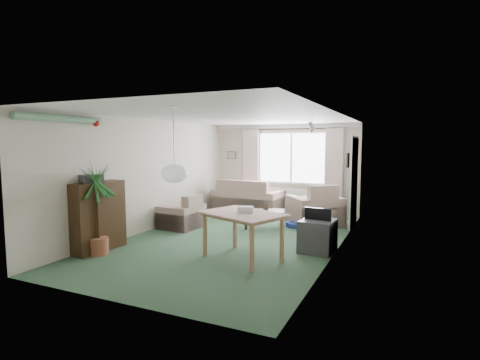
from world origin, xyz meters
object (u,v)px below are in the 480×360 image
at_px(sofa, 249,196).
at_px(tv_cube, 318,236).
at_px(armchair_corner, 315,204).
at_px(coffee_table, 264,219).
at_px(houseplant, 98,209).
at_px(bookshelf, 98,216).
at_px(dining_table, 242,236).
at_px(pet_bed, 297,224).
at_px(armchair_left, 181,211).

bearing_deg(sofa, tv_cube, 134.25).
relative_size(sofa, armchair_corner, 1.70).
xyz_separation_m(coffee_table, houseplant, (-1.85, -3.05, 0.58)).
relative_size(bookshelf, dining_table, 1.02).
bearing_deg(tv_cube, coffee_table, 142.00).
xyz_separation_m(coffee_table, dining_table, (0.47, -2.25, 0.17)).
bearing_deg(coffee_table, tv_cube, -41.55).
height_order(armchair_corner, bookshelf, bookshelf).
bearing_deg(coffee_table, dining_table, -78.20).
bearing_deg(bookshelf, sofa, 81.14).
height_order(houseplant, pet_bed, houseplant).
bearing_deg(armchair_corner, coffee_table, 2.07).
height_order(armchair_corner, tv_cube, armchair_corner).
relative_size(coffee_table, tv_cube, 1.45).
bearing_deg(tv_cube, pet_bed, 119.71).
height_order(coffee_table, bookshelf, bookshelf).
bearing_deg(armchair_left, coffee_table, 118.27).
bearing_deg(dining_table, bookshelf, -166.23).
distance_m(bookshelf, pet_bed, 4.28).
bearing_deg(pet_bed, bookshelf, -129.08).
height_order(sofa, armchair_left, sofa).
height_order(armchair_corner, pet_bed, armchair_corner).
distance_m(sofa, houseplant, 4.71).
bearing_deg(sofa, bookshelf, 80.44).
xyz_separation_m(armchair_left, pet_bed, (2.34, 1.18, -0.32)).
bearing_deg(houseplant, coffee_table, 58.74).
height_order(sofa, bookshelf, bookshelf).
height_order(armchair_left, houseplant, houseplant).
xyz_separation_m(coffee_table, bookshelf, (-2.04, -2.87, 0.41)).
relative_size(armchair_corner, bookshelf, 0.89).
height_order(coffee_table, houseplant, houseplant).
height_order(sofa, houseplant, houseplant).
xyz_separation_m(armchair_corner, armchair_left, (-2.64, -1.56, -0.11)).
distance_m(coffee_table, dining_table, 2.30).
xyz_separation_m(bookshelf, tv_cube, (3.54, 1.54, -0.33)).
height_order(bookshelf, tv_cube, bookshelf).
relative_size(armchair_corner, dining_table, 0.91).
bearing_deg(sofa, coffee_table, 126.80).
height_order(armchair_left, pet_bed, armchair_left).
xyz_separation_m(bookshelf, pet_bed, (2.68, 3.30, -0.56)).
height_order(dining_table, pet_bed, dining_table).
bearing_deg(armchair_corner, sofa, -59.63).
distance_m(armchair_corner, bookshelf, 4.73).
bearing_deg(armchair_corner, houseplant, 15.56).
xyz_separation_m(dining_table, pet_bed, (0.16, 2.68, -0.32)).
xyz_separation_m(sofa, bookshelf, (-0.98, -4.44, 0.15)).
relative_size(houseplant, dining_table, 1.32).
bearing_deg(sofa, pet_bed, 148.79).
bearing_deg(armchair_corner, dining_table, 42.71).
relative_size(armchair_left, pet_bed, 1.63).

